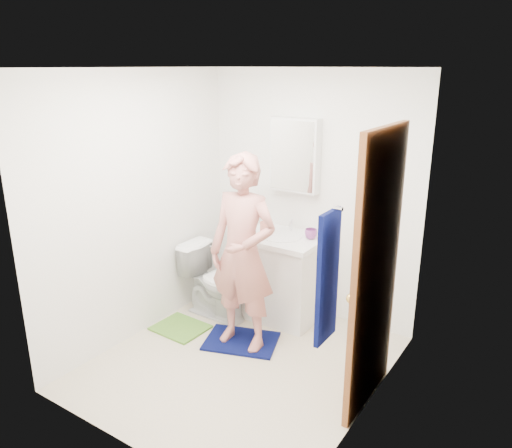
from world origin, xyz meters
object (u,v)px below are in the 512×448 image
(toilet, at_px, (217,281))
(soap_dispenser, at_px, (266,225))
(medicine_cabinet, at_px, (295,155))
(man, at_px, (243,254))
(vanity_cabinet, at_px, (281,279))
(towel, at_px, (327,278))
(toothbrush_cup, at_px, (311,234))

(toilet, height_order, soap_dispenser, soap_dispenser)
(medicine_cabinet, relative_size, man, 0.41)
(vanity_cabinet, height_order, toilet, vanity_cabinet)
(towel, relative_size, toothbrush_cup, 6.71)
(vanity_cabinet, xyz_separation_m, towel, (1.18, -1.48, 0.85))
(towel, bearing_deg, toothbrush_cup, 120.06)
(soap_dispenser, distance_m, man, 0.66)
(medicine_cabinet, distance_m, toothbrush_cup, 0.77)
(towel, height_order, soap_dispenser, towel)
(vanity_cabinet, height_order, medicine_cabinet, medicine_cabinet)
(vanity_cabinet, distance_m, toothbrush_cup, 0.57)
(vanity_cabinet, bearing_deg, toilet, -148.22)
(toothbrush_cup, bearing_deg, vanity_cabinet, -162.03)
(medicine_cabinet, bearing_deg, towel, -55.39)
(toilet, xyz_separation_m, man, (0.55, -0.33, 0.52))
(medicine_cabinet, height_order, soap_dispenser, medicine_cabinet)
(medicine_cabinet, bearing_deg, soap_dispenser, -121.99)
(medicine_cabinet, bearing_deg, toothbrush_cup, -26.98)
(vanity_cabinet, xyz_separation_m, toothbrush_cup, (0.27, 0.09, 0.50))
(towel, height_order, toothbrush_cup, towel)
(vanity_cabinet, xyz_separation_m, man, (0.01, -0.66, 0.48))
(medicine_cabinet, height_order, man, medicine_cabinet)
(toothbrush_cup, relative_size, man, 0.07)
(soap_dispenser, xyz_separation_m, man, (0.17, -0.63, -0.06))
(medicine_cabinet, relative_size, toilet, 0.96)
(towel, relative_size, man, 0.46)
(soap_dispenser, relative_size, man, 0.11)
(toilet, bearing_deg, vanity_cabinet, -57.49)
(toilet, bearing_deg, medicine_cabinet, -43.25)
(medicine_cabinet, relative_size, soap_dispenser, 3.74)
(vanity_cabinet, bearing_deg, man, -89.45)
(vanity_cabinet, height_order, toothbrush_cup, toothbrush_cup)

